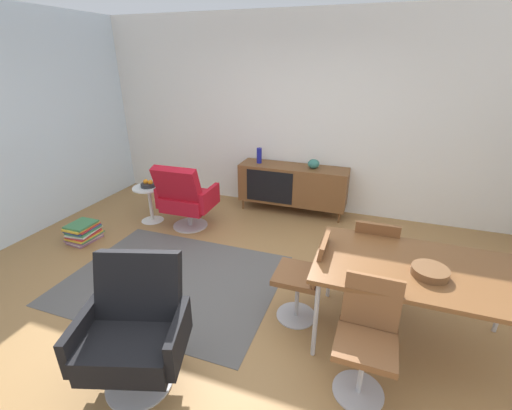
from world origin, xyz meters
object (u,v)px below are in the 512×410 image
(armchair_black_shell, at_px, (135,327))
(vase_sculptural_dark, at_px, (259,156))
(sideboard, at_px, (292,184))
(lounge_chair_red, at_px, (185,197))
(magazine_stack, at_px, (83,232))
(dining_chair_near_window, at_px, (305,274))
(wooden_bowl_on_table, at_px, (430,272))
(dining_chair_back_left, at_px, (373,253))
(side_table_round, at_px, (150,200))
(dining_chair_front_left, at_px, (367,336))
(dining_table, at_px, (423,272))
(vase_cobalt, at_px, (314,164))

(armchair_black_shell, bearing_deg, vase_sculptural_dark, 93.80)
(sideboard, height_order, lounge_chair_red, lounge_chair_red)
(vase_sculptural_dark, height_order, armchair_black_shell, vase_sculptural_dark)
(magazine_stack, bearing_deg, dining_chair_near_window, -8.72)
(wooden_bowl_on_table, xyz_separation_m, dining_chair_back_left, (-0.38, 0.65, -0.30))
(vase_sculptural_dark, xyz_separation_m, side_table_round, (-1.30, -1.00, -0.51))
(sideboard, xyz_separation_m, vase_sculptural_dark, (-0.53, 0.00, 0.40))
(dining_chair_back_left, relative_size, lounge_chair_red, 0.90)
(dining_chair_front_left, height_order, side_table_round, dining_chair_front_left)
(dining_table, xyz_separation_m, wooden_bowl_on_table, (0.03, -0.10, 0.07))
(vase_sculptural_dark, bearing_deg, lounge_chair_red, -123.48)
(vase_cobalt, distance_m, wooden_bowl_on_table, 2.70)
(lounge_chair_red, distance_m, armchair_black_shell, 2.42)
(dining_chair_back_left, height_order, lounge_chair_red, lounge_chair_red)
(vase_sculptural_dark, relative_size, dining_table, 0.14)
(vase_cobalt, xyz_separation_m, lounge_chair_red, (-1.52, -1.04, -0.32))
(wooden_bowl_on_table, xyz_separation_m, dining_chair_front_left, (-0.38, -0.46, -0.30))
(sideboard, relative_size, dining_chair_front_left, 1.87)
(vase_sculptural_dark, height_order, dining_table, vase_sculptural_dark)
(vase_cobalt, relative_size, dining_chair_back_left, 0.19)
(armchair_black_shell, bearing_deg, sideboard, 84.55)
(armchair_black_shell, xyz_separation_m, side_table_round, (-1.52, 2.29, -0.15))
(vase_cobalt, bearing_deg, armchair_black_shell, -100.49)
(vase_cobalt, height_order, dining_chair_front_left, dining_chair_front_left)
(dining_table, relative_size, dining_chair_back_left, 1.87)
(side_table_round, bearing_deg, dining_chair_back_left, -13.14)
(dining_chair_near_window, height_order, magazine_stack, dining_chair_near_window)
(wooden_bowl_on_table, distance_m, armchair_black_shell, 2.14)
(vase_cobalt, bearing_deg, dining_chair_near_window, -80.41)
(vase_sculptural_dark, distance_m, armchair_black_shell, 3.31)
(wooden_bowl_on_table, height_order, magazine_stack, wooden_bowl_on_table)
(dining_chair_near_window, bearing_deg, vase_cobalt, 99.59)
(dining_chair_back_left, height_order, magazine_stack, dining_chair_back_left)
(dining_chair_near_window, distance_m, armchair_black_shell, 1.42)
(dining_chair_near_window, distance_m, magazine_stack, 3.03)
(sideboard, relative_size, dining_chair_back_left, 1.87)
(sideboard, xyz_separation_m, vase_cobalt, (0.30, 0.00, 0.35))
(vase_cobalt, distance_m, dining_chair_front_left, 2.99)
(vase_cobalt, height_order, dining_chair_back_left, dining_chair_back_left)
(dining_table, bearing_deg, vase_cobalt, 119.26)
(wooden_bowl_on_table, bearing_deg, armchair_black_shell, -154.29)
(wooden_bowl_on_table, relative_size, side_table_round, 0.50)
(sideboard, relative_size, wooden_bowl_on_table, 6.15)
(dining_chair_near_window, bearing_deg, sideboard, 106.65)
(side_table_round, bearing_deg, dining_table, -20.49)
(dining_chair_front_left, relative_size, side_table_round, 1.65)
(dining_table, height_order, side_table_round, dining_table)
(lounge_chair_red, height_order, side_table_round, lounge_chair_red)
(dining_chair_front_left, distance_m, side_table_round, 3.56)
(sideboard, distance_m, vase_cobalt, 0.46)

